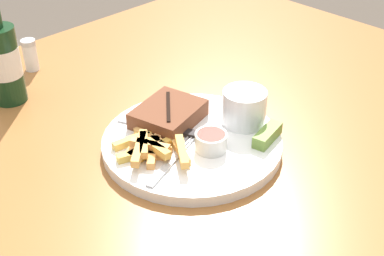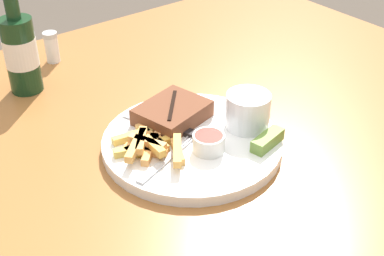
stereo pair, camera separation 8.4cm
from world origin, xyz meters
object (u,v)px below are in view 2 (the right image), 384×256
at_px(pickle_spear, 267,140).
at_px(beer_bottle, 20,50).
at_px(fork_utensil, 164,161).
at_px(dinner_plate, 192,143).
at_px(coleslaw_cup, 248,109).
at_px(dipping_sauce_cup, 208,142).
at_px(steak_portion, 172,113).
at_px(salt_shaker, 52,47).
at_px(knife_utensil, 175,129).

distance_m(pickle_spear, beer_bottle, 0.48).
bearing_deg(fork_utensil, dinner_plate, -0.00).
xyz_separation_m(coleslaw_cup, dipping_sauce_cup, (-0.10, -0.01, -0.02)).
bearing_deg(fork_utensil, pickle_spear, -41.47).
height_order(steak_portion, beer_bottle, beer_bottle).
xyz_separation_m(steak_portion, salt_shaker, (-0.04, 0.36, 0.00)).
xyz_separation_m(fork_utensil, knife_utensil, (0.06, 0.06, 0.00)).
bearing_deg(knife_utensil, fork_utensil, 110.01).
bearing_deg(steak_portion, fork_utensil, -132.32).
bearing_deg(dipping_sauce_cup, salt_shaker, 94.35).
bearing_deg(coleslaw_cup, pickle_spear, -102.70).
bearing_deg(beer_bottle, coleslaw_cup, -58.97).
relative_size(coleslaw_cup, dipping_sauce_cup, 1.46).
bearing_deg(fork_utensil, dipping_sauce_cup, -32.27).
distance_m(dipping_sauce_cup, fork_utensil, 0.07).
relative_size(dipping_sauce_cup, pickle_spear, 0.74).
bearing_deg(steak_portion, dinner_plate, -97.16).
height_order(steak_portion, fork_utensil, steak_portion).
bearing_deg(steak_portion, pickle_spear, -64.45).
distance_m(coleslaw_cup, dipping_sauce_cup, 0.10).
xyz_separation_m(steak_portion, beer_bottle, (-0.14, 0.28, 0.05)).
bearing_deg(fork_utensil, salt_shaker, 66.91).
xyz_separation_m(knife_utensil, beer_bottle, (-0.12, 0.31, 0.06)).
distance_m(dipping_sauce_cup, knife_utensil, 0.08).
relative_size(dipping_sauce_cup, salt_shaker, 0.77).
bearing_deg(steak_portion, knife_utensil, -118.90).
xyz_separation_m(dipping_sauce_cup, beer_bottle, (-0.13, 0.39, 0.05)).
distance_m(coleslaw_cup, fork_utensil, 0.17).
xyz_separation_m(dinner_plate, knife_utensil, (-0.01, 0.03, 0.01)).
bearing_deg(knife_utensil, beer_bottle, -1.14).
height_order(dinner_plate, pickle_spear, pickle_spear).
bearing_deg(dinner_plate, beer_bottle, 110.61).
xyz_separation_m(coleslaw_cup, fork_utensil, (-0.17, 0.00, -0.03)).
xyz_separation_m(fork_utensil, salt_shaker, (0.04, 0.45, 0.01)).
bearing_deg(fork_utensil, coleslaw_cup, -19.70).
height_order(knife_utensil, salt_shaker, salt_shaker).
relative_size(dinner_plate, dipping_sauce_cup, 5.78).
bearing_deg(salt_shaker, dinner_plate, -85.06).
relative_size(pickle_spear, knife_utensil, 0.42).
height_order(coleslaw_cup, dipping_sauce_cup, coleslaw_cup).
bearing_deg(beer_bottle, pickle_spear, -64.12).
bearing_deg(dipping_sauce_cup, dinner_plate, 88.24).
xyz_separation_m(dipping_sauce_cup, fork_utensil, (-0.07, 0.02, -0.01)).
relative_size(dinner_plate, fork_utensil, 2.21).
bearing_deg(beer_bottle, steak_portion, -63.94).
bearing_deg(coleslaw_cup, knife_utensil, 149.14).
bearing_deg(coleslaw_cup, beer_bottle, 121.03).
xyz_separation_m(beer_bottle, salt_shaker, (0.09, 0.08, -0.05)).
distance_m(fork_utensil, salt_shaker, 0.45).
relative_size(dipping_sauce_cup, knife_utensil, 0.31).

